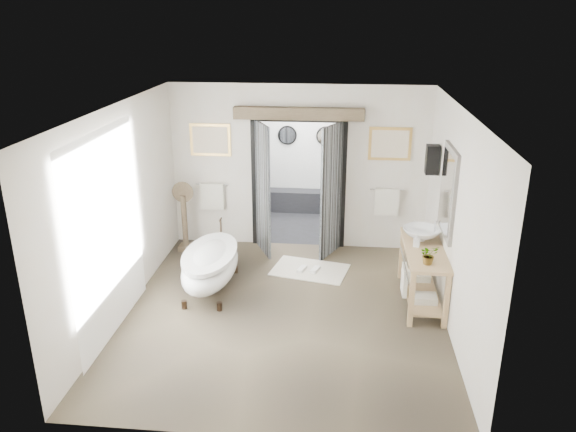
% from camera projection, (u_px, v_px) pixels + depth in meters
% --- Properties ---
extents(ground_plane, '(5.00, 5.00, 0.00)m').
position_uv_depth(ground_plane, '(284.00, 313.00, 7.99)').
color(ground_plane, brown).
extents(room_shell, '(4.52, 5.02, 2.91)m').
position_uv_depth(room_shell, '(280.00, 191.00, 7.25)').
color(room_shell, silver).
rests_on(room_shell, ground_plane).
extents(shower_room, '(2.22, 2.01, 2.51)m').
position_uv_depth(shower_room, '(304.00, 174.00, 11.41)').
color(shower_room, '#222329').
rests_on(shower_room, ground_plane).
extents(back_wall_dressing, '(3.82, 0.77, 2.52)m').
position_uv_depth(back_wall_dressing, '(298.00, 164.00, 9.61)').
color(back_wall_dressing, black).
rests_on(back_wall_dressing, ground_plane).
extents(clawfoot_tub, '(0.79, 1.76, 0.86)m').
position_uv_depth(clawfoot_tub, '(210.00, 265.00, 8.52)').
color(clawfoot_tub, '#2E2117').
rests_on(clawfoot_tub, ground_plane).
extents(vanity, '(0.57, 1.60, 0.85)m').
position_uv_depth(vanity, '(421.00, 270.00, 8.15)').
color(vanity, tan).
rests_on(vanity, ground_plane).
extents(pedestal_mirror, '(0.38, 0.24, 1.27)m').
position_uv_depth(pedestal_mirror, '(185.00, 221.00, 9.90)').
color(pedestal_mirror, brown).
rests_on(pedestal_mirror, ground_plane).
extents(rug, '(1.35, 1.04, 0.01)m').
position_uv_depth(rug, '(310.00, 270.00, 9.29)').
color(rug, beige).
rests_on(rug, ground_plane).
extents(slippers, '(0.38, 0.25, 0.05)m').
position_uv_depth(slippers, '(309.00, 269.00, 9.24)').
color(slippers, white).
rests_on(slippers, rug).
extents(basin, '(0.65, 0.65, 0.19)m').
position_uv_depth(basin, '(422.00, 234.00, 8.27)').
color(basin, white).
rests_on(basin, vanity).
extents(plant, '(0.30, 0.29, 0.27)m').
position_uv_depth(plant, '(429.00, 255.00, 7.49)').
color(plant, gray).
rests_on(plant, vanity).
extents(soap_bottle_a, '(0.11, 0.11, 0.20)m').
position_uv_depth(soap_bottle_a, '(417.00, 240.00, 8.05)').
color(soap_bottle_a, gray).
rests_on(soap_bottle_a, vanity).
extents(soap_bottle_b, '(0.15, 0.15, 0.15)m').
position_uv_depth(soap_bottle_b, '(414.00, 226.00, 8.65)').
color(soap_bottle_b, gray).
rests_on(soap_bottle_b, vanity).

